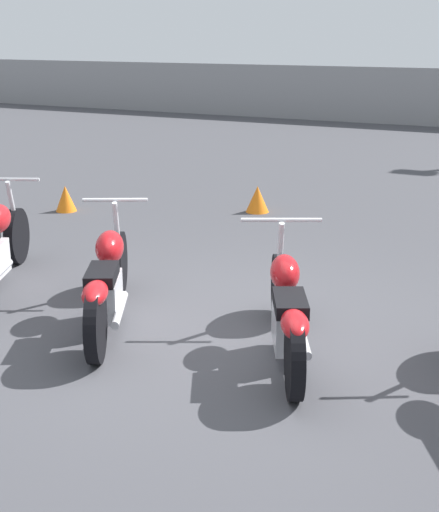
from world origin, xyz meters
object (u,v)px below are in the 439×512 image
(motorcycle_slot_2, at_px, (108,281))
(traffic_cone_far, at_px, (257,199))
(traffic_cone_near, at_px, (66,198))
(motorcycle_slot_3, at_px, (287,310))

(motorcycle_slot_2, distance_m, traffic_cone_far, 4.46)
(traffic_cone_near, bearing_deg, motorcycle_slot_3, -34.04)
(motorcycle_slot_2, bearing_deg, motorcycle_slot_3, -24.21)
(motorcycle_slot_3, relative_size, traffic_cone_near, 5.10)
(motorcycle_slot_2, distance_m, traffic_cone_near, 4.42)
(motorcycle_slot_2, xyz_separation_m, motorcycle_slot_3, (1.64, 0.09, -0.01))
(motorcycle_slot_3, height_order, traffic_cone_far, motorcycle_slot_3)
(traffic_cone_near, xyz_separation_m, traffic_cone_far, (2.52, 1.19, 0.00))
(motorcycle_slot_2, relative_size, traffic_cone_far, 5.27)
(motorcycle_slot_2, xyz_separation_m, traffic_cone_near, (-3.01, 3.23, -0.22))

